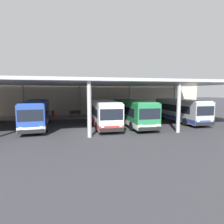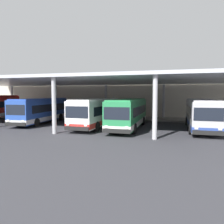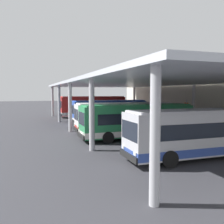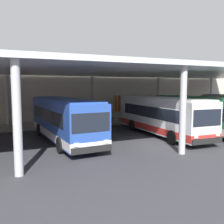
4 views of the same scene
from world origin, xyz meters
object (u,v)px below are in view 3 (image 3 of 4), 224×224
object	(u,v)px
bench_waiting	(178,120)
trash_bin	(164,117)
bus_departing	(203,133)
bus_middle_bay	(125,117)
banner_sign	(186,112)
bus_nearest_bay	(93,106)
bus_second_bay	(109,111)
bus_far_bay	(137,121)

from	to	relation	value
bench_waiting	trash_bin	xyz separation A→B (m)	(-3.60, -0.01, 0.01)
bus_departing	trash_bin	world-z (taller)	bus_departing
bus_middle_bay	banner_sign	distance (m)	8.03
banner_sign	bus_nearest_bay	bearing A→B (deg)	-157.71
bus_departing	banner_sign	xyz separation A→B (m)	(-11.49, 7.09, 0.32)
bus_departing	banner_sign	world-z (taller)	banner_sign
banner_sign	bus_middle_bay	bearing A→B (deg)	-87.89
bus_nearest_bay	bus_second_bay	bearing A→B (deg)	-0.73
bus_nearest_bay	bus_second_bay	distance (m)	9.22
bus_nearest_bay	trash_bin	xyz separation A→B (m)	(10.41, 7.80, -1.16)
bus_middle_bay	trash_bin	size ratio (longest dim) A/B	10.80
bus_far_bay	bench_waiting	size ratio (longest dim) A/B	5.85
bus_second_bay	bench_waiting	world-z (taller)	bus_second_bay
bus_second_bay	bus_far_bay	bearing A→B (deg)	-6.15
bus_middle_bay	banner_sign	bearing A→B (deg)	92.11
bus_second_bay	bus_departing	bearing A→B (deg)	-0.12
bus_nearest_bay	bus_far_bay	size ratio (longest dim) A/B	1.08
bus_departing	trash_bin	distance (m)	19.70
bench_waiting	bus_second_bay	bearing A→B (deg)	-121.17
bus_far_bay	banner_sign	size ratio (longest dim) A/B	3.29
bus_departing	bench_waiting	xyz separation A→B (m)	(-14.38, 7.97, -0.99)
bus_far_bay	bench_waiting	world-z (taller)	bus_far_bay
banner_sign	bus_second_bay	bearing A→B (deg)	-137.49
bus_middle_bay	bus_departing	xyz separation A→B (m)	(11.19, 0.93, 0.00)
bus_far_bay	bus_departing	bearing A→B (deg)	9.26
bus_nearest_bay	banner_sign	xyz separation A→B (m)	(16.91, 6.93, 0.14)
bus_second_bay	banner_sign	bearing A→B (deg)	42.51
trash_bin	bus_nearest_bay	bearing A→B (deg)	-143.15
bus_second_bay	banner_sign	distance (m)	10.44
bus_nearest_bay	bus_middle_bay	bearing A→B (deg)	-3.61
bench_waiting	trash_bin	size ratio (longest dim) A/B	1.84
bus_middle_bay	bus_second_bay	bearing A→B (deg)	173.08
banner_sign	bus_far_bay	bearing A→B (deg)	-64.27
bus_second_bay	bus_departing	xyz separation A→B (m)	(19.18, -0.04, 0.00)
bus_middle_bay	banner_sign	xyz separation A→B (m)	(-0.30, 8.02, 0.32)
bus_second_bay	bus_nearest_bay	bearing A→B (deg)	179.27
bus_nearest_bay	bus_second_bay	world-z (taller)	bus_nearest_bay
bus_departing	trash_bin	xyz separation A→B (m)	(-17.99, 7.96, -0.98)
trash_bin	banner_sign	distance (m)	6.69
bus_departing	trash_bin	bearing A→B (deg)	156.12
bus_nearest_bay	trash_bin	distance (m)	13.07
bus_departing	bench_waiting	size ratio (longest dim) A/B	5.86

